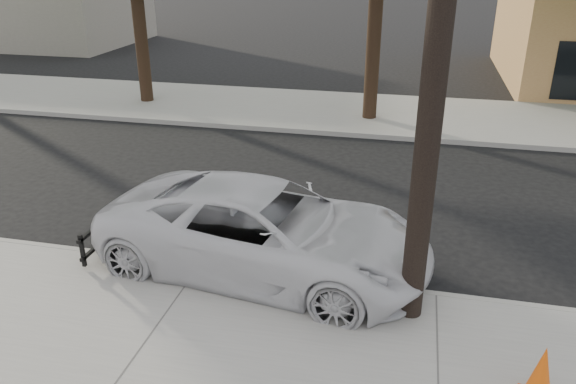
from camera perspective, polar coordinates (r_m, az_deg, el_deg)
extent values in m
plane|color=black|center=(11.78, -5.15, -2.80)|extent=(120.00, 120.00, 0.00)
cube|color=gray|center=(8.39, -14.42, -15.13)|extent=(90.00, 4.40, 0.15)
cube|color=gray|center=(19.50, 2.51, 8.32)|extent=(90.00, 5.00, 0.15)
cube|color=#9E9B93|center=(10.02, -8.84, -7.63)|extent=(90.00, 0.12, 0.16)
cylinder|color=black|center=(7.32, 15.42, 18.32)|extent=(0.34, 0.34, 9.00)
cylinder|color=black|center=(20.68, -14.69, 14.73)|extent=(0.44, 0.44, 4.25)
cylinder|color=black|center=(18.05, 8.69, 14.80)|extent=(0.44, 0.44, 4.75)
imported|color=silver|center=(9.60, -2.34, -3.93)|extent=(5.98, 3.37, 1.58)
cone|color=#FF5D0D|center=(7.67, 24.32, -16.52)|extent=(0.41, 0.41, 0.80)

